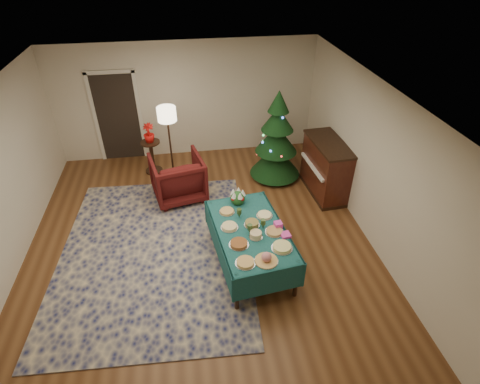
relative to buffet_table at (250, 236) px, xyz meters
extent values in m
plane|color=#593319|center=(-0.78, 0.52, -0.59)|extent=(7.00, 7.00, 0.00)
plane|color=white|center=(-0.78, 0.52, 2.11)|extent=(7.00, 7.00, 0.00)
plane|color=beige|center=(-0.78, 4.02, 0.76)|extent=(6.00, 0.00, 6.00)
plane|color=beige|center=(2.22, 0.52, 0.76)|extent=(0.00, 7.00, 7.00)
cube|color=black|center=(-2.38, 4.00, 0.43)|extent=(0.92, 0.02, 2.04)
cube|color=silver|center=(-2.88, 3.99, 0.46)|extent=(0.08, 0.04, 2.14)
cube|color=silver|center=(-1.88, 3.99, 0.46)|extent=(0.08, 0.04, 2.14)
cube|color=silver|center=(-2.38, 3.99, 1.51)|extent=(1.08, 0.04, 0.08)
cube|color=#141A4D|center=(-1.58, 0.53, -0.58)|extent=(3.43, 4.37, 0.02)
cylinder|color=black|center=(-0.35, -0.89, -0.22)|extent=(0.07, 0.07, 0.73)
cylinder|color=black|center=(-0.55, 0.79, -0.22)|extent=(0.07, 0.07, 0.73)
cylinder|color=black|center=(0.55, -0.79, -0.22)|extent=(0.07, 0.07, 0.73)
cylinder|color=black|center=(0.35, 0.89, -0.22)|extent=(0.07, 0.07, 0.73)
cube|color=#154449|center=(0.00, 0.00, 0.13)|extent=(1.28, 1.96, 0.04)
cube|color=#154449|center=(-0.11, 0.91, -0.08)|extent=(1.10, 0.16, 0.46)
cube|color=#154449|center=(0.11, -0.91, -0.08)|extent=(1.10, 0.16, 0.46)
cube|color=#154449|center=(0.52, 0.06, -0.08)|extent=(0.25, 1.87, 0.46)
cube|color=#154449|center=(-0.52, -0.06, -0.08)|extent=(0.25, 1.87, 0.46)
cylinder|color=silver|center=(-0.20, -0.71, 0.15)|extent=(0.30, 0.30, 0.01)
cylinder|color=tan|center=(-0.20, -0.71, 0.17)|extent=(0.25, 0.25, 0.03)
cylinder|color=silver|center=(0.10, -0.72, 0.15)|extent=(0.34, 0.34, 0.01)
sphere|color=#CC727A|center=(0.10, -0.72, 0.23)|extent=(0.15, 0.15, 0.15)
cylinder|color=silver|center=(0.38, -0.50, 0.15)|extent=(0.32, 0.32, 0.01)
cylinder|color=#D8D172|center=(0.38, -0.50, 0.18)|extent=(0.27, 0.27, 0.05)
cylinder|color=silver|center=(-0.23, -0.32, 0.15)|extent=(0.30, 0.30, 0.01)
cylinder|color=brown|center=(-0.23, -0.32, 0.18)|extent=(0.26, 0.26, 0.04)
cylinder|color=silver|center=(0.05, -0.19, 0.15)|extent=(0.21, 0.21, 0.01)
cylinder|color=tan|center=(0.05, -0.19, 0.20)|extent=(0.18, 0.18, 0.09)
cylinder|color=silver|center=(0.36, -0.12, 0.15)|extent=(0.30, 0.30, 0.01)
cylinder|color=#B2844C|center=(0.36, -0.12, 0.17)|extent=(0.25, 0.25, 0.03)
cylinder|color=silver|center=(-0.32, 0.09, 0.15)|extent=(0.28, 0.28, 0.01)
cylinder|color=#D8BF7F|center=(-0.32, 0.09, 0.18)|extent=(0.24, 0.24, 0.04)
cylinder|color=silver|center=(0.04, 0.10, 0.15)|extent=(0.25, 0.25, 0.01)
cylinder|color=maroon|center=(0.04, 0.10, 0.19)|extent=(0.22, 0.22, 0.06)
cylinder|color=silver|center=(0.29, 0.30, 0.15)|extent=(0.27, 0.27, 0.01)
cylinder|color=#F2EACC|center=(0.29, 0.30, 0.17)|extent=(0.23, 0.23, 0.03)
cylinder|color=silver|center=(-0.31, 0.49, 0.15)|extent=(0.26, 0.26, 0.01)
cylinder|color=tan|center=(-0.31, 0.49, 0.17)|extent=(0.23, 0.23, 0.03)
cone|color=#2D471E|center=(-0.13, 0.32, 0.19)|extent=(0.07, 0.07, 0.09)
cylinder|color=#2D471E|center=(-0.13, 0.32, 0.27)|extent=(0.08, 0.08, 0.09)
cone|color=#2D471E|center=(0.20, 0.00, 0.19)|extent=(0.07, 0.07, 0.09)
cylinder|color=#2D471E|center=(0.20, 0.00, 0.27)|extent=(0.08, 0.08, 0.09)
cone|color=#2D471E|center=(-0.03, -0.09, 0.19)|extent=(0.07, 0.07, 0.09)
cylinder|color=#2D471E|center=(-0.03, -0.09, 0.27)|extent=(0.08, 0.08, 0.09)
cube|color=#E63FAB|center=(0.51, -0.23, 0.16)|extent=(0.16, 0.16, 0.04)
cube|color=#E53FB9|center=(0.44, -0.02, 0.19)|extent=(0.13, 0.13, 0.10)
sphere|color=#1E4C1E|center=(-0.09, 0.72, 0.24)|extent=(0.25, 0.25, 0.25)
cone|color=white|center=(0.00, 0.72, 0.36)|extent=(0.10, 0.10, 0.12)
cone|color=white|center=(-0.06, 0.81, 0.36)|extent=(0.10, 0.10, 0.12)
cone|color=white|center=(-0.16, 0.78, 0.36)|extent=(0.10, 0.10, 0.12)
cone|color=white|center=(-0.16, 0.67, 0.36)|extent=(0.10, 0.10, 0.12)
cone|color=white|center=(-0.06, 0.64, 0.36)|extent=(0.10, 0.10, 0.12)
sphere|color=#B20C0F|center=(0.00, 0.79, 0.28)|extent=(0.07, 0.07, 0.07)
sphere|color=#B20C0F|center=(-0.15, 0.81, 0.28)|extent=(0.07, 0.07, 0.07)
sphere|color=#B20C0F|center=(-0.18, 0.66, 0.28)|extent=(0.07, 0.07, 0.07)
sphere|color=#B20C0F|center=(-0.03, 0.64, 0.28)|extent=(0.07, 0.07, 0.07)
imported|color=#49100F|center=(-1.11, 2.12, -0.07)|extent=(1.17, 1.12, 1.02)
cylinder|color=#A57F3F|center=(-1.22, 2.99, -0.57)|extent=(0.28, 0.28, 0.03)
cylinder|color=black|center=(-1.22, 2.99, 0.16)|extent=(0.04, 0.04, 1.48)
cylinder|color=#FFEABF|center=(-1.22, 2.99, 0.90)|extent=(0.40, 0.40, 0.30)
cylinder|color=black|center=(-1.67, 3.21, -0.56)|extent=(0.39, 0.39, 0.04)
cylinder|color=black|center=(-1.67, 3.21, -0.21)|extent=(0.09, 0.09, 0.71)
cylinder|color=black|center=(-1.67, 3.21, 0.16)|extent=(0.43, 0.43, 0.03)
imported|color=red|center=(-1.67, 3.21, 0.30)|extent=(0.24, 0.43, 0.24)
cylinder|color=black|center=(1.04, 2.56, -0.50)|extent=(0.12, 0.12, 0.16)
cone|color=black|center=(1.04, 2.56, -0.13)|extent=(1.27, 1.27, 0.70)
cone|color=black|center=(1.04, 2.56, 0.37)|extent=(1.04, 1.04, 0.60)
cone|color=black|center=(1.04, 2.56, 0.82)|extent=(0.78, 0.78, 0.50)
cone|color=black|center=(1.04, 2.56, 1.20)|extent=(0.51, 0.51, 0.45)
cube|color=black|center=(1.92, 1.82, -0.55)|extent=(0.66, 1.36, 0.07)
cube|color=#36130D|center=(1.92, 1.82, 0.00)|extent=(0.64, 1.34, 1.09)
cube|color=black|center=(1.92, 1.82, 0.56)|extent=(0.68, 1.38, 0.05)
cube|color=white|center=(1.64, 1.81, 0.07)|extent=(0.18, 1.13, 0.06)
camera|label=1|loc=(-0.87, -4.40, 4.01)|focal=28.00mm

